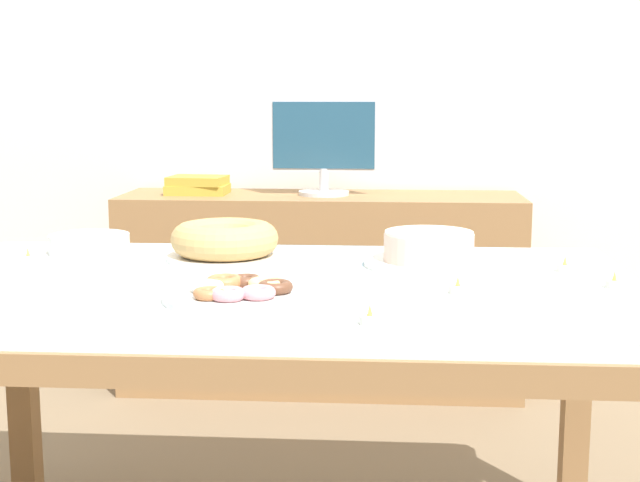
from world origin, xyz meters
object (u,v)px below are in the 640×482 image
at_px(tealight_left_edge, 614,283).
at_px(tealight_centre, 458,289).
at_px(computer_monitor, 324,147).
at_px(plate_stack, 89,244).
at_px(book_stack, 198,185).
at_px(pastry_platter, 239,292).
at_px(cake_chocolate_round, 429,250).
at_px(tealight_near_front, 370,319).
at_px(cake_golden_bundt, 225,242).
at_px(tealight_right_edge, 28,258).
at_px(tealight_near_cakes, 565,267).

relative_size(tealight_left_edge, tealight_centre, 1.00).
xyz_separation_m(computer_monitor, plate_stack, (-0.54, -1.23, -0.19)).
bearing_deg(tealight_centre, plate_stack, 155.99).
bearing_deg(tealight_left_edge, plate_stack, 165.28).
xyz_separation_m(book_stack, pastry_platter, (0.45, -1.74, -0.04)).
height_order(cake_chocolate_round, tealight_near_front, cake_chocolate_round).
xyz_separation_m(tealight_centre, tealight_near_front, (-0.18, -0.27, 0.00)).
bearing_deg(plate_stack, cake_golden_bundt, -10.38).
xyz_separation_m(pastry_platter, tealight_right_edge, (-0.59, 0.37, -0.00)).
xyz_separation_m(cake_chocolate_round, tealight_near_front, (-0.13, -0.58, -0.03)).
relative_size(book_stack, tealight_centre, 6.02).
bearing_deg(tealight_right_edge, tealight_centre, -14.91).
bearing_deg(tealight_centre, computer_monitor, 103.50).
bearing_deg(tealight_centre, tealight_right_edge, 165.09).
relative_size(computer_monitor, tealight_centre, 10.60).
distance_m(book_stack, cake_chocolate_round, 1.59).
height_order(cake_golden_bundt, tealight_left_edge, cake_golden_bundt).
height_order(book_stack, tealight_near_cakes, book_stack).
height_order(computer_monitor, plate_stack, computer_monitor).
height_order(cake_chocolate_round, plate_stack, cake_chocolate_round).
height_order(cake_chocolate_round, pastry_platter, cake_chocolate_round).
xyz_separation_m(cake_chocolate_round, tealight_near_cakes, (0.32, -0.05, -0.03)).
xyz_separation_m(plate_stack, tealight_left_edge, (1.28, -0.34, -0.01)).
relative_size(cake_golden_bundt, tealight_near_cakes, 7.44).
relative_size(plate_stack, tealight_left_edge, 5.25).
bearing_deg(computer_monitor, tealight_near_front, -83.64).
height_order(plate_stack, tealight_near_front, plate_stack).
distance_m(cake_golden_bundt, tealight_near_front, 0.73).
bearing_deg(pastry_platter, computer_monitor, 88.12).
relative_size(tealight_near_front, tealight_near_cakes, 1.00).
bearing_deg(tealight_right_edge, plate_stack, 51.05).
xyz_separation_m(tealight_right_edge, tealight_near_cakes, (1.32, -0.02, 0.00)).
xyz_separation_m(cake_golden_bundt, tealight_near_cakes, (0.83, -0.09, -0.04)).
bearing_deg(tealight_near_front, tealight_left_edge, 33.67).
bearing_deg(book_stack, tealight_near_cakes, -49.88).
xyz_separation_m(computer_monitor, tealight_left_edge, (0.74, -1.57, -0.20)).
relative_size(pastry_platter, tealight_near_front, 7.73).
bearing_deg(tealight_centre, book_stack, 118.69).
bearing_deg(tealight_near_cakes, book_stack, 130.12).
relative_size(cake_golden_bundt, tealight_near_front, 7.44).
height_order(plate_stack, tealight_left_edge, plate_stack).
height_order(pastry_platter, tealight_left_edge, same).
height_order(book_stack, tealight_right_edge, book_stack).
height_order(tealight_left_edge, tealight_centre, same).
bearing_deg(tealight_near_cakes, tealight_right_edge, 178.93).
height_order(cake_chocolate_round, tealight_centre, cake_chocolate_round).
distance_m(tealight_left_edge, tealight_near_front, 0.63).
bearing_deg(cake_golden_bundt, tealight_right_edge, -171.91).
distance_m(tealight_left_edge, tealight_near_cakes, 0.19).
height_order(cake_golden_bundt, tealight_near_cakes, cake_golden_bundt).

